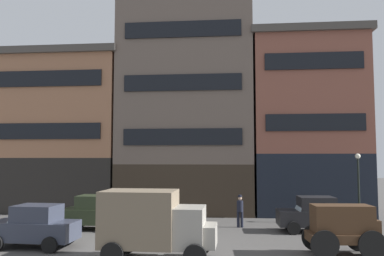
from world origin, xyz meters
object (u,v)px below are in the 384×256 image
at_px(sedan_parked_curb, 34,226).
at_px(streetlamp_curbside, 358,178).
at_px(cargo_wagon, 343,226).
at_px(sedan_dark, 314,214).
at_px(sedan_light, 97,212).
at_px(delivery_truck_near, 154,222).
at_px(pedestrian_officer, 240,210).

height_order(sedan_parked_curb, streetlamp_curbside, streetlamp_curbside).
xyz_separation_m(cargo_wagon, streetlamp_curbside, (3.10, 7.85, 1.52)).
xyz_separation_m(sedan_dark, sedan_parked_curb, (-12.85, -4.81, 0.00)).
bearing_deg(sedan_parked_curb, sedan_light, 73.89).
height_order(delivery_truck_near, streetlamp_curbside, streetlamp_curbside).
bearing_deg(cargo_wagon, sedan_light, 158.99).
height_order(sedan_dark, sedan_parked_curb, same).
bearing_deg(sedan_dark, sedan_light, -178.01).
relative_size(sedan_dark, streetlamp_curbside, 0.91).
height_order(delivery_truck_near, sedan_dark, delivery_truck_near).
relative_size(cargo_wagon, sedan_parked_curb, 0.79).
xyz_separation_m(sedan_dark, pedestrian_officer, (-3.84, 1.01, 0.07)).
relative_size(sedan_dark, sedan_light, 1.01).
bearing_deg(delivery_truck_near, streetlamp_curbside, 41.57).
distance_m(delivery_truck_near, sedan_dark, 9.67).
bearing_deg(cargo_wagon, pedestrian_officer, 123.89).
bearing_deg(sedan_light, sedan_parked_curb, -106.11).
bearing_deg(sedan_dark, streetlamp_curbside, 42.53).
bearing_deg(pedestrian_officer, sedan_dark, -14.71).
height_order(cargo_wagon, sedan_parked_curb, cargo_wagon).
relative_size(delivery_truck_near, sedan_light, 1.19).
bearing_deg(sedan_light, streetlamp_curbside, 12.80).
relative_size(cargo_wagon, delivery_truck_near, 0.68).
distance_m(sedan_parked_curb, pedestrian_officer, 10.73).
xyz_separation_m(delivery_truck_near, pedestrian_officer, (3.44, 7.36, -0.44)).
xyz_separation_m(cargo_wagon, pedestrian_officer, (-3.96, 5.90, -0.17)).
xyz_separation_m(sedan_light, pedestrian_officer, (7.73, 1.41, 0.07)).
bearing_deg(streetlamp_curbside, delivery_truck_near, -138.43).
xyz_separation_m(sedan_light, streetlamp_curbside, (14.80, 3.36, 1.76)).
bearing_deg(sedan_parked_curb, sedan_dark, 20.55).
xyz_separation_m(sedan_parked_curb, pedestrian_officer, (9.01, 5.82, 0.07)).
height_order(cargo_wagon, sedan_light, cargo_wagon).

